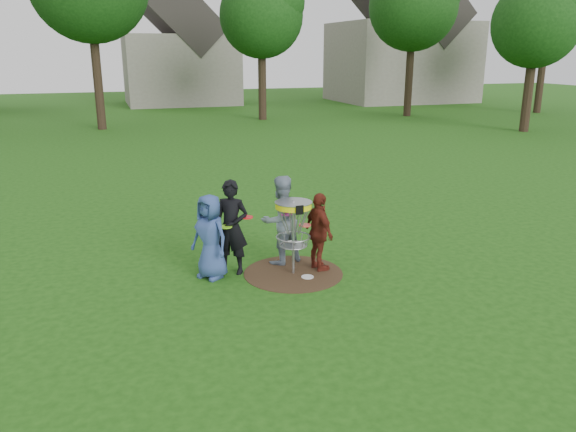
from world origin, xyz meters
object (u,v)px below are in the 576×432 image
object	(u,v)px
player_blue	(210,237)
player_maroon	(319,232)
disc_golf_basket	(293,220)
player_black	(231,227)
player_grey	(281,220)

from	to	relation	value
player_blue	player_maroon	distance (m)	1.96
disc_golf_basket	player_maroon	bearing A→B (deg)	3.20
player_black	player_grey	world-z (taller)	player_black
player_grey	player_maroon	xyz separation A→B (m)	(0.54, -0.58, -0.12)
player_grey	player_maroon	bearing A→B (deg)	116.04
player_black	disc_golf_basket	world-z (taller)	player_black
player_blue	player_black	bearing A→B (deg)	67.16
player_blue	player_maroon	bearing A→B (deg)	44.53
player_blue	player_black	world-z (taller)	player_black
player_black	player_maroon	size ratio (longest dim) A/B	1.18
player_black	player_grey	bearing A→B (deg)	43.56
player_grey	player_maroon	size ratio (longest dim) A/B	1.16
player_grey	disc_golf_basket	distance (m)	0.64
player_black	player_maroon	distance (m)	1.58
player_maroon	player_black	bearing A→B (deg)	66.64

